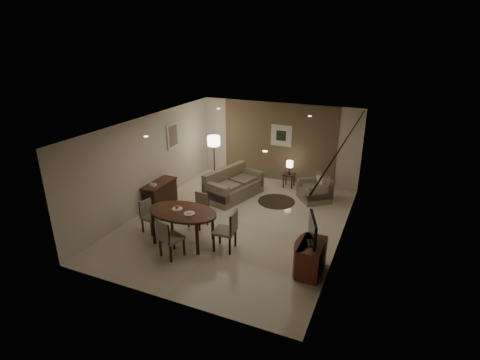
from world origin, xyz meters
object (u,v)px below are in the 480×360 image
at_px(armchair, 315,188).
at_px(chair_far, 198,211).
at_px(tv_cabinet, 311,258).
at_px(floor_lamp, 214,160).
at_px(console_desk, 160,194).
at_px(side_table, 289,180).
at_px(chair_left, 151,217).
at_px(sofa, 234,184).
at_px(chair_near, 171,237).
at_px(chair_right, 225,230).
at_px(dining_table, 183,226).

bearing_deg(armchair, chair_far, -78.00).
relative_size(tv_cabinet, floor_lamp, 0.55).
xyz_separation_m(console_desk, side_table, (3.07, 2.97, -0.14)).
bearing_deg(side_table, chair_left, -118.60).
relative_size(sofa, side_table, 4.09).
distance_m(chair_near, side_table, 5.28).
height_order(tv_cabinet, chair_far, chair_far).
bearing_deg(chair_right, tv_cabinet, 81.95).
bearing_deg(sofa, chair_right, -143.72).
bearing_deg(armchair, chair_left, -81.00).
distance_m(console_desk, armchair, 4.67).
xyz_separation_m(console_desk, floor_lamp, (0.60, 2.34, 0.45)).
height_order(tv_cabinet, chair_near, chair_near).
bearing_deg(sofa, console_desk, 146.59).
xyz_separation_m(side_table, floor_lamp, (-2.46, -0.63, 0.59)).
distance_m(chair_left, armchair, 4.97).
distance_m(chair_left, sofa, 3.04).
relative_size(sofa, floor_lamp, 1.14).
xyz_separation_m(chair_far, chair_right, (1.15, -0.74, 0.05)).
bearing_deg(console_desk, side_table, 44.12).
distance_m(dining_table, chair_left, 1.02).
bearing_deg(side_table, chair_near, -103.86).
height_order(armchair, floor_lamp, floor_lamp).
bearing_deg(chair_far, sofa, 95.15).
height_order(chair_far, armchair, chair_far).
height_order(chair_left, side_table, chair_left).
bearing_deg(chair_far, armchair, 57.11).
xyz_separation_m(console_desk, chair_near, (1.80, -2.14, 0.10)).
distance_m(console_desk, sofa, 2.27).
bearing_deg(floor_lamp, chair_far, -70.89).
bearing_deg(console_desk, chair_right, -26.65).
height_order(console_desk, sofa, sofa).
relative_size(console_desk, tv_cabinet, 1.33).
xyz_separation_m(chair_far, armchair, (2.45, 2.90, -0.06)).
relative_size(chair_near, chair_right, 0.96).
height_order(chair_near, armchair, chair_near).
bearing_deg(chair_right, console_desk, -121.97).
bearing_deg(tv_cabinet, armchair, 102.00).
bearing_deg(chair_right, armchair, 154.96).
distance_m(tv_cabinet, armchair, 3.83).
bearing_deg(floor_lamp, sofa, -37.55).
bearing_deg(console_desk, chair_far, -21.85).
bearing_deg(tv_cabinet, dining_table, 179.58).
bearing_deg(sofa, chair_near, -162.76).
distance_m(chair_far, chair_right, 1.37).
height_order(tv_cabinet, armchair, armchair).
distance_m(console_desk, dining_table, 2.26).
bearing_deg(chair_far, chair_near, -76.47).
bearing_deg(tv_cabinet, chair_far, 165.48).
relative_size(chair_near, sofa, 0.51).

